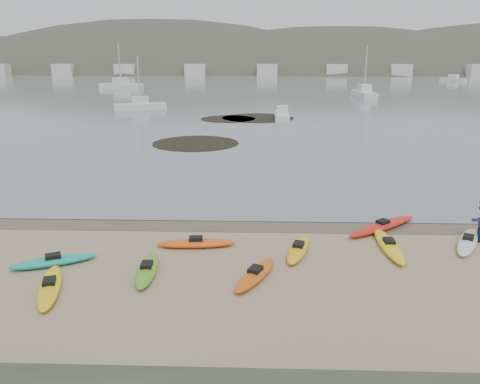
{
  "coord_description": "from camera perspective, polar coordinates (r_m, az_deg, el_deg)",
  "views": [
    {
      "loc": [
        0.71,
        -21.15,
        7.83
      ],
      "look_at": [
        0.0,
        0.0,
        1.5
      ],
      "focal_mm": 35.0,
      "sensor_mm": 36.0,
      "label": 1
    }
  ],
  "objects": [
    {
      "name": "moored_boats",
      "position": [
        95.97,
        2.91,
        12.29
      ],
      "size": [
        93.69,
        86.58,
        1.33
      ],
      "color": "silver",
      "rests_on": "ground"
    },
    {
      "name": "kelp_mats",
      "position": [
        53.05,
        -0.75,
        8.19
      ],
      "size": [
        13.99,
        25.42,
        0.04
      ],
      "color": "black",
      "rests_on": "water"
    },
    {
      "name": "far_town",
      "position": [
        166.34,
        3.87,
        14.6
      ],
      "size": [
        199.0,
        5.0,
        4.0
      ],
      "color": "beige",
      "rests_on": "ground"
    },
    {
      "name": "kayaks",
      "position": [
        18.87,
        3.38,
        -7.32
      ],
      "size": [
        19.43,
        9.65,
        0.34
      ],
      "color": "#ED5414",
      "rests_on": "ground"
    },
    {
      "name": "person_east",
      "position": [
        22.52,
        27.25,
        -3.09
      ],
      "size": [
        1.1,
        0.98,
        1.87
      ],
      "primitive_type": "imported",
      "rotation": [
        0.0,
        0.0,
        3.5
      ],
      "color": "navy",
      "rests_on": "ground"
    },
    {
      "name": "water",
      "position": [
        321.25,
        1.86,
        15.24
      ],
      "size": [
        1200.0,
        1200.0,
        0.0
      ],
      "primitive_type": "plane",
      "color": "slate",
      "rests_on": "ground"
    },
    {
      "name": "ground",
      "position": [
        22.57,
        0.0,
        -3.65
      ],
      "size": [
        600.0,
        600.0,
        0.0
      ],
      "primitive_type": "plane",
      "color": "tan",
      "rests_on": "ground"
    },
    {
      "name": "far_hills",
      "position": [
        219.86,
        12.23,
        10.07
      ],
      "size": [
        550.0,
        135.0,
        80.0
      ],
      "color": "#384235",
      "rests_on": "ground"
    },
    {
      "name": "wet_sand",
      "position": [
        22.28,
        -0.03,
        -3.91
      ],
      "size": [
        60.0,
        60.0,
        0.0
      ],
      "primitive_type": "plane",
      "color": "brown",
      "rests_on": "ground"
    }
  ]
}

